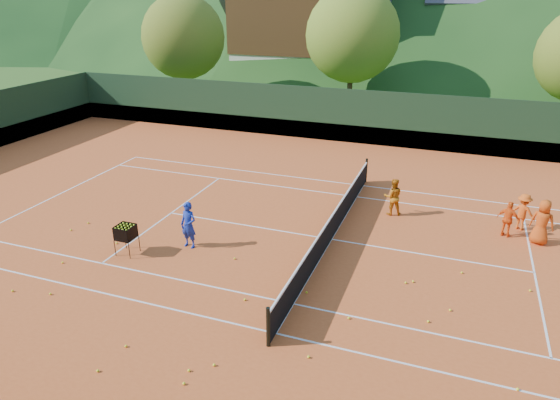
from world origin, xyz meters
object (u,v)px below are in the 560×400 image
(student_b, at_px, (508,219))
(tennis_net, at_px, (332,226))
(chalet_mid, at_px, (502,28))
(student_d, at_px, (523,212))
(ball_hopper, at_px, (126,233))
(coach, at_px, (189,225))
(chalet_left, at_px, (311,19))
(student_c, at_px, (542,222))
(student_a, at_px, (393,197))

(student_b, xyz_separation_m, tennis_net, (-5.67, -2.34, -0.15))
(tennis_net, distance_m, chalet_mid, 34.81)
(student_d, height_order, ball_hopper, student_d)
(ball_hopper, bearing_deg, student_d, 27.76)
(coach, distance_m, student_d, 11.78)
(tennis_net, height_order, ball_hopper, tennis_net)
(student_b, xyz_separation_m, chalet_left, (-15.67, 27.66, 4.98))
(student_d, distance_m, chalet_mid, 31.15)
(student_d, bearing_deg, student_c, 138.53)
(student_d, height_order, chalet_left, chalet_left)
(tennis_net, distance_m, chalet_left, 32.04)
(chalet_left, distance_m, chalet_mid, 16.51)
(student_a, xyz_separation_m, student_b, (4.03, -0.52, -0.07))
(ball_hopper, height_order, chalet_left, chalet_left)
(coach, bearing_deg, ball_hopper, -138.61)
(student_d, relative_size, chalet_left, 0.10)
(student_a, height_order, chalet_left, chalet_left)
(student_a, xyz_separation_m, student_c, (5.05, -0.69, 0.07))
(student_d, bearing_deg, student_b, 79.15)
(tennis_net, bearing_deg, chalet_left, 108.43)
(ball_hopper, bearing_deg, student_a, 38.68)
(student_c, relative_size, tennis_net, 0.13)
(coach, relative_size, student_d, 1.18)
(student_a, xyz_separation_m, tennis_net, (-1.63, -2.85, -0.22))
(chalet_mid, bearing_deg, ball_hopper, -107.87)
(student_b, bearing_deg, chalet_mid, -68.41)
(coach, relative_size, student_b, 1.23)
(student_c, bearing_deg, chalet_mid, -71.93)
(coach, bearing_deg, chalet_mid, 81.79)
(student_c, height_order, student_d, student_c)
(ball_hopper, bearing_deg, student_c, 23.16)
(student_b, distance_m, chalet_left, 32.18)
(student_b, height_order, ball_hopper, student_b)
(tennis_net, relative_size, ball_hopper, 12.07)
(coach, height_order, ball_hopper, coach)
(coach, xyz_separation_m, chalet_left, (-5.66, 32.15, 4.83))
(tennis_net, distance_m, ball_hopper, 6.85)
(student_b, height_order, student_c, student_c)
(student_a, relative_size, chalet_left, 0.10)
(student_d, bearing_deg, ball_hopper, 49.48)
(student_c, distance_m, student_d, 1.11)
(student_b, xyz_separation_m, student_c, (1.02, -0.18, 0.14))
(student_a, height_order, tennis_net, student_a)
(student_b, relative_size, chalet_mid, 0.10)
(student_a, height_order, chalet_mid, chalet_mid)
(student_d, xyz_separation_m, ball_hopper, (-12.20, -6.42, 0.07))
(student_c, distance_m, ball_hopper, 13.81)
(coach, bearing_deg, student_b, 31.93)
(student_c, bearing_deg, ball_hopper, 39.99)
(chalet_left, bearing_deg, ball_hopper, -83.17)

